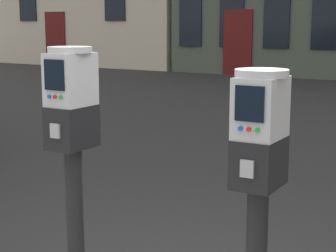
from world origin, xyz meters
TOP-DOWN VIEW (x-y plane):
  - parking_meter_near_kerb at (-0.32, -0.17)m, footprint 0.22×0.25m
  - parking_meter_twin_adjacent at (0.68, -0.17)m, footprint 0.22×0.25m

SIDE VIEW (x-z plane):
  - parking_meter_twin_adjacent at x=0.68m, z-range 0.40..1.75m
  - parking_meter_near_kerb at x=-0.32m, z-range 0.41..1.83m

